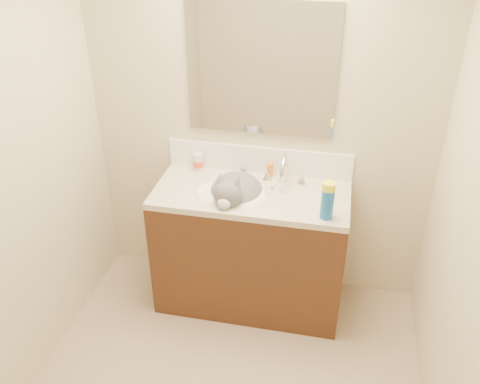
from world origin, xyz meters
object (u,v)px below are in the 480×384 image
at_px(basin, 231,202).
at_px(silver_jar, 244,171).
at_px(pill_bottle, 198,162).
at_px(amber_bottle, 270,170).
at_px(vanity_cabinet, 250,251).
at_px(cat, 235,194).
at_px(spray_can, 327,202).
at_px(faucet, 284,172).

relative_size(basin, silver_jar, 8.32).
bearing_deg(pill_bottle, silver_jar, -1.61).
bearing_deg(amber_bottle, pill_bottle, -178.56).
relative_size(vanity_cabinet, basin, 2.67).
distance_m(vanity_cabinet, cat, 0.45).
relative_size(pill_bottle, spray_can, 0.59).
bearing_deg(spray_can, faucet, 130.83).
bearing_deg(amber_bottle, faucet, -39.58).
bearing_deg(faucet, amber_bottle, 140.42).
bearing_deg(vanity_cabinet, spray_can, -22.52).
bearing_deg(faucet, vanity_cabinet, -142.71).
bearing_deg(cat, spray_can, -12.00).
distance_m(basin, spray_can, 0.63).
relative_size(vanity_cabinet, faucet, 4.29).
distance_m(cat, amber_bottle, 0.30).
bearing_deg(basin, vanity_cabinet, 14.04).
xyz_separation_m(silver_jar, amber_bottle, (0.17, 0.02, 0.02)).
height_order(silver_jar, spray_can, spray_can).
xyz_separation_m(faucet, silver_jar, (-0.27, 0.06, -0.06)).
bearing_deg(basin, faucet, 29.12).
distance_m(basin, amber_bottle, 0.34).
xyz_separation_m(pill_bottle, spray_can, (0.86, -0.40, 0.04)).
relative_size(vanity_cabinet, spray_can, 6.01).
height_order(vanity_cabinet, cat, cat).
xyz_separation_m(basin, faucet, (0.30, 0.17, 0.16)).
height_order(faucet, amber_bottle, faucet).
bearing_deg(spray_can, cat, 162.93).
bearing_deg(cat, silver_jar, 92.54).
distance_m(faucet, silver_jar, 0.28).
bearing_deg(spray_can, silver_jar, 144.72).
distance_m(basin, cat, 0.06).
relative_size(faucet, spray_can, 1.40).
relative_size(silver_jar, amber_bottle, 0.58).
distance_m(silver_jar, amber_bottle, 0.17).
bearing_deg(cat, amber_bottle, 58.33).
xyz_separation_m(vanity_cabinet, cat, (-0.10, -0.02, 0.43)).
xyz_separation_m(faucet, pill_bottle, (-0.57, 0.07, -0.03)).
height_order(cat, spray_can, spray_can).
relative_size(faucet, amber_bottle, 2.99).
bearing_deg(pill_bottle, spray_can, -24.95).
relative_size(silver_jar, spray_can, 0.27).
distance_m(vanity_cabinet, basin, 0.40).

